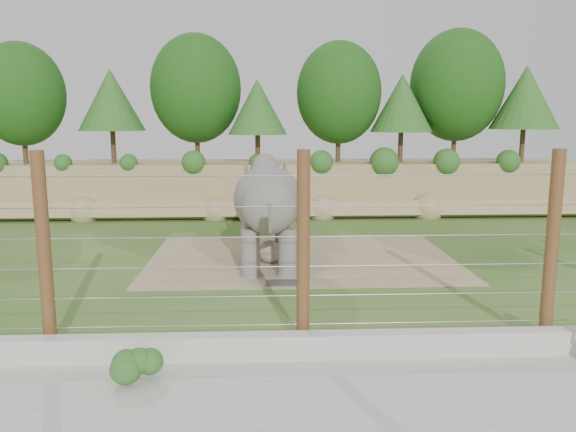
{
  "coord_description": "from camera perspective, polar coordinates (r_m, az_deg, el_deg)",
  "views": [
    {
      "loc": [
        -0.79,
        -15.22,
        4.54
      ],
      "look_at": [
        0.0,
        2.0,
        1.6
      ],
      "focal_mm": 35.0,
      "sensor_mm": 36.0,
      "label": 1
    }
  ],
  "objects": [
    {
      "name": "ground",
      "position": [
        15.9,
        0.33,
        -6.91
      ],
      "size": [
        90.0,
        90.0,
        0.0
      ],
      "primitive_type": "plane",
      "color": "#2C5617",
      "rests_on": "ground"
    },
    {
      "name": "walkway_shrub",
      "position": [
        10.55,
        -14.95,
        -14.17
      ],
      "size": [
        0.65,
        0.65,
        0.65
      ],
      "primitive_type": "sphere",
      "color": "#2F6026",
      "rests_on": "walkway"
    },
    {
      "name": "retaining_wall",
      "position": [
        11.11,
        1.7,
        -13.04
      ],
      "size": [
        26.0,
        0.35,
        0.5
      ],
      "primitive_type": "cube",
      "color": "beige",
      "rests_on": "ground"
    },
    {
      "name": "elephant",
      "position": [
        17.18,
        -2.08,
        0.09
      ],
      "size": [
        1.9,
        4.2,
        3.36
      ],
      "primitive_type": null,
      "rotation": [
        0.0,
        0.0,
        0.03
      ],
      "color": "slate",
      "rests_on": "ground"
    },
    {
      "name": "back_embankment",
      "position": [
        27.94,
        0.2,
        8.5
      ],
      "size": [
        30.0,
        5.52,
        8.77
      ],
      "color": "#9C8458",
      "rests_on": "ground"
    },
    {
      "name": "stone_ball",
      "position": [
        18.02,
        -1.81,
        -3.64
      ],
      "size": [
        0.74,
        0.74,
        0.74
      ],
      "primitive_type": "sphere",
      "color": "gray",
      "rests_on": "dirt_patch"
    },
    {
      "name": "dirt_patch",
      "position": [
        18.82,
        1.38,
        -4.25
      ],
      "size": [
        10.0,
        7.0,
        0.02
      ],
      "primitive_type": "cube",
      "color": "#9E8364",
      "rests_on": "ground"
    },
    {
      "name": "barrier_fence",
      "position": [
        11.05,
        1.55,
        -3.63
      ],
      "size": [
        20.26,
        0.26,
        4.0
      ],
      "color": "brown",
      "rests_on": "ground"
    },
    {
      "name": "drain_grate",
      "position": [
        15.88,
        -0.44,
        -6.8
      ],
      "size": [
        1.0,
        0.6,
        0.03
      ],
      "primitive_type": "cube",
      "color": "#262628",
      "rests_on": "dirt_patch"
    },
    {
      "name": "walkway",
      "position": [
        9.42,
        2.66,
        -19.12
      ],
      "size": [
        26.0,
        4.0,
        0.01
      ],
      "primitive_type": "cube",
      "color": "beige",
      "rests_on": "ground"
    }
  ]
}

